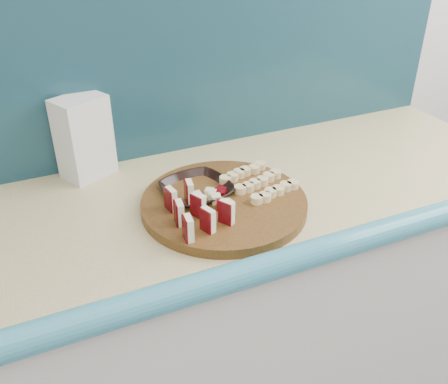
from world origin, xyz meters
name	(u,v)px	position (x,y,z in m)	size (l,w,h in m)	color
kitchen_counter	(144,349)	(0.10, 1.50, 0.46)	(2.20, 0.63, 0.91)	silver
backsplash	(89,76)	(0.10, 1.79, 1.16)	(2.20, 0.02, 0.50)	teal
cutting_board	(224,204)	(0.32, 1.44, 0.92)	(0.40, 0.40, 0.02)	#40240D
apple_wedges	(194,210)	(0.22, 1.38, 0.96)	(0.12, 0.17, 0.05)	#FDF2CA
apple_chunks	(215,199)	(0.30, 1.43, 0.94)	(0.06, 0.06, 0.02)	beige
banana_slices	(259,182)	(0.43, 1.46, 0.94)	(0.17, 0.17, 0.02)	beige
brown_bowl	(197,192)	(0.28, 1.50, 0.93)	(0.17, 0.17, 0.04)	black
flour_bag	(84,137)	(0.06, 1.74, 1.02)	(0.13, 0.09, 0.22)	white
banana_peel	(203,183)	(0.32, 1.56, 0.91)	(0.23, 0.19, 0.01)	gold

